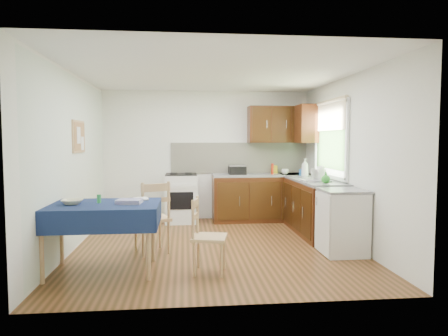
{
  "coord_description": "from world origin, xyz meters",
  "views": [
    {
      "loc": [
        -0.44,
        -5.72,
        1.55
      ],
      "look_at": [
        0.16,
        0.28,
        1.13
      ],
      "focal_mm": 32.0,
      "sensor_mm": 36.0,
      "label": 1
    }
  ],
  "objects": [
    {
      "name": "chair_near",
      "position": [
        -0.2,
        -1.14,
        0.46
      ],
      "size": [
        0.46,
        0.46,
        0.88
      ],
      "rotation": [
        0.0,
        0.0,
        1.38
      ],
      "color": "tan",
      "rests_on": "ground"
    },
    {
      "name": "kettle",
      "position": [
        1.75,
        0.46,
        1.01
      ],
      "size": [
        0.15,
        0.15,
        0.25
      ],
      "color": "white",
      "rests_on": "worktop_right"
    },
    {
      "name": "cup",
      "position": [
        1.46,
        1.66,
        0.95
      ],
      "size": [
        0.15,
        0.15,
        0.11
      ],
      "primitive_type": "imported",
      "rotation": [
        0.0,
        0.0,
        0.11
      ],
      "color": "silver",
      "rests_on": "worktop_back"
    },
    {
      "name": "fridge",
      "position": [
        1.7,
        -0.55,
        0.44
      ],
      "size": [
        0.58,
        0.6,
        0.89
      ],
      "color": "white",
      "rests_on": "ground"
    },
    {
      "name": "worktop_corner",
      "position": [
        1.7,
        1.8,
        0.88
      ],
      "size": [
        0.6,
        0.6,
        0.04
      ],
      "primitive_type": "cube",
      "color": "slate",
      "rests_on": "base_cabinets"
    },
    {
      "name": "soap_bottle_a",
      "position": [
        1.67,
        1.1,
        1.06
      ],
      "size": [
        0.18,
        0.18,
        0.33
      ],
      "primitive_type": "imported",
      "rotation": [
        0.0,
        0.0,
        0.75
      ],
      "color": "white",
      "rests_on": "worktop_right"
    },
    {
      "name": "upper_cabinets",
      "position": [
        1.52,
        1.8,
        1.85
      ],
      "size": [
        1.2,
        0.85,
        0.7
      ],
      "color": "#381A09",
      "rests_on": "wall_back"
    },
    {
      "name": "wall_right",
      "position": [
        2.0,
        0.0,
        1.25
      ],
      "size": [
        0.02,
        4.2,
        2.5
      ],
      "primitive_type": "cube",
      "color": "white",
      "rests_on": "ground"
    },
    {
      "name": "wall_back",
      "position": [
        0.0,
        2.1,
        1.25
      ],
      "size": [
        4.0,
        0.02,
        2.5
      ],
      "primitive_type": "cube",
      "color": "white",
      "rests_on": "ground"
    },
    {
      "name": "plate_bowl",
      "position": [
        -1.73,
        -1.01,
        0.84
      ],
      "size": [
        0.24,
        0.24,
        0.06
      ],
      "primitive_type": "imported",
      "rotation": [
        0.0,
        0.0,
        0.01
      ],
      "color": "beige",
      "rests_on": "dining_table"
    },
    {
      "name": "splashback",
      "position": [
        0.65,
        2.08,
        1.2
      ],
      "size": [
        2.7,
        0.02,
        0.6
      ],
      "primitive_type": "cube",
      "color": "beige",
      "rests_on": "wall_back"
    },
    {
      "name": "soap_bottle_c",
      "position": [
        1.69,
        0.1,
        0.98
      ],
      "size": [
        0.18,
        0.18,
        0.17
      ],
      "primitive_type": "imported",
      "rotation": [
        0.0,
        0.0,
        3.67
      ],
      "color": "green",
      "rests_on": "worktop_right"
    },
    {
      "name": "worktop_back",
      "position": [
        1.05,
        1.8,
        0.88
      ],
      "size": [
        1.9,
        0.6,
        0.04
      ],
      "primitive_type": "cube",
      "color": "slate",
      "rests_on": "base_cabinets"
    },
    {
      "name": "wall_left",
      "position": [
        -2.0,
        0.0,
        1.25
      ],
      "size": [
        0.02,
        4.2,
        2.5
      ],
      "primitive_type": "cube",
      "color": "silver",
      "rests_on": "ground"
    },
    {
      "name": "soap_bottle_b",
      "position": [
        1.69,
        1.31,
        0.99
      ],
      "size": [
        0.11,
        0.1,
        0.18
      ],
      "primitive_type": "imported",
      "rotation": [
        0.0,
        0.0,
        1.89
      ],
      "color": "#1C5CA4",
      "rests_on": "worktop_right"
    },
    {
      "name": "toaster",
      "position": [
        0.56,
        1.76,
        0.99
      ],
      "size": [
        0.24,
        0.15,
        0.19
      ],
      "rotation": [
        0.0,
        0.0,
        0.2
      ],
      "color": "#B2B2B6",
      "rests_on": "worktop_back"
    },
    {
      "name": "spice_jar",
      "position": [
        -1.44,
        -0.93,
        0.86
      ],
      "size": [
        0.05,
        0.05,
        0.1
      ],
      "primitive_type": "cylinder",
      "color": "green",
      "rests_on": "dining_table"
    },
    {
      "name": "book",
      "position": [
        -1.07,
        -0.73,
        0.82
      ],
      "size": [
        0.22,
        0.27,
        0.02
      ],
      "primitive_type": "imported",
      "rotation": [
        0.0,
        0.0,
        0.18
      ],
      "color": "white",
      "rests_on": "dining_table"
    },
    {
      "name": "floor",
      "position": [
        0.0,
        0.0,
        0.0
      ],
      "size": [
        4.2,
        4.2,
        0.0
      ],
      "primitive_type": "plane",
      "color": "#472F13",
      "rests_on": "ground"
    },
    {
      "name": "base_cabinets",
      "position": [
        1.36,
        1.26,
        0.43
      ],
      "size": [
        1.9,
        2.3,
        0.86
      ],
      "color": "#381A09",
      "rests_on": "ground"
    },
    {
      "name": "dish_rack",
      "position": [
        1.63,
        0.39,
        0.92
      ],
      "size": [
        0.42,
        0.32,
        0.2
      ],
      "rotation": [
        0.0,
        0.0,
        0.15
      ],
      "color": "#95969B",
      "rests_on": "worktop_right"
    },
    {
      "name": "corkboard",
      "position": [
        -1.97,
        0.3,
        1.6
      ],
      "size": [
        0.04,
        0.62,
        0.47
      ],
      "color": "tan",
      "rests_on": "wall_left"
    },
    {
      "name": "window",
      "position": [
        1.97,
        0.7,
        1.65
      ],
      "size": [
        0.04,
        1.48,
        1.26
      ],
      "color": "#2D4E20",
      "rests_on": "wall_right"
    },
    {
      "name": "ceiling",
      "position": [
        0.0,
        0.0,
        2.5
      ],
      "size": [
        4.0,
        4.2,
        0.02
      ],
      "primitive_type": "cube",
      "color": "white",
      "rests_on": "wall_back"
    },
    {
      "name": "tea_towel",
      "position": [
        -1.08,
        -1.01,
        0.83
      ],
      "size": [
        0.3,
        0.25,
        0.05
      ],
      "primitive_type": "cube",
      "rotation": [
        0.0,
        0.0,
        -0.11
      ],
      "color": "navy",
      "rests_on": "dining_table"
    },
    {
      "name": "chair_far",
      "position": [
        -0.87,
        -0.28,
        0.53
      ],
      "size": [
        0.57,
        0.57,
        0.99
      ],
      "rotation": [
        0.0,
        0.0,
        3.53
      ],
      "color": "tan",
      "rests_on": "ground"
    },
    {
      "name": "sauce_bottle",
      "position": [
        1.23,
        1.72,
        1.0
      ],
      "size": [
        0.05,
        0.05,
        0.21
      ],
      "primitive_type": "cylinder",
      "color": "red",
      "rests_on": "worktop_back"
    },
    {
      "name": "wall_front",
      "position": [
        0.0,
        -2.1,
        1.25
      ],
      "size": [
        4.0,
        0.02,
        2.5
      ],
      "primitive_type": "cube",
      "color": "white",
      "rests_on": "ground"
    },
    {
      "name": "sandwich_press",
      "position": [
        0.56,
        1.78,
        0.99
      ],
      "size": [
        0.32,
        0.28,
        0.19
      ],
      "rotation": [
        0.0,
        0.0,
        -0.1
      ],
      "color": "black",
      "rests_on": "worktop_back"
    },
    {
      "name": "yellow_packet",
      "position": [
        1.32,
        1.97,
        0.98
      ],
      "size": [
        0.13,
        0.11,
        0.15
      ],
      "primitive_type": "cube",
      "rotation": [
        0.0,
        0.0,
        -0.42
      ],
      "color": "yellow",
      "rests_on": "worktop_back"
    },
    {
      "name": "worktop_right",
      "position": [
        1.7,
        0.65,
        0.88
      ],
      "size": [
        0.6,
        1.7,
        0.04
      ],
      "primitive_type": "cube",
      "color": "slate",
      "rests_on": "base_cabinets"
    },
    {
      "name": "dining_table",
      "position": [
        -1.41,
        -0.99,
        0.7
      ],
      "size": [
        1.33,
        0.9,
        0.81
      ],
      "rotation": [
        0.0,
        0.0,
        -0.37
      ],
      "color": "#0F1B3F",
      "rests_on": "ground"
    },
    {
      "name": "stove",
      "position": [
        -0.5,
        1.8,
        0.46
      ],
      "size": [
        0.6,
        0.61,
        0.92
      ],
      "color": "white",
      "rests_on": "ground"
    }
  ]
}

